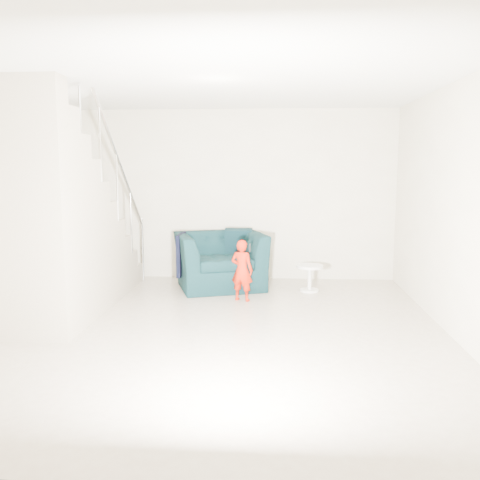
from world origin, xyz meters
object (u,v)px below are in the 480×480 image
toddler (242,270)px  side_table (310,274)px  armchair (220,260)px  staircase (59,238)px

toddler → side_table: 1.13m
armchair → side_table: 1.35m
staircase → armchair: bearing=40.7°
toddler → staircase: bearing=37.6°
side_table → armchair: bearing=172.8°
toddler → side_table: bearing=-130.3°
armchair → toddler: size_ratio=1.50×
toddler → side_table: toddler is taller
armchair → toddler: bearing=-82.1°
toddler → staircase: size_ratio=0.23×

